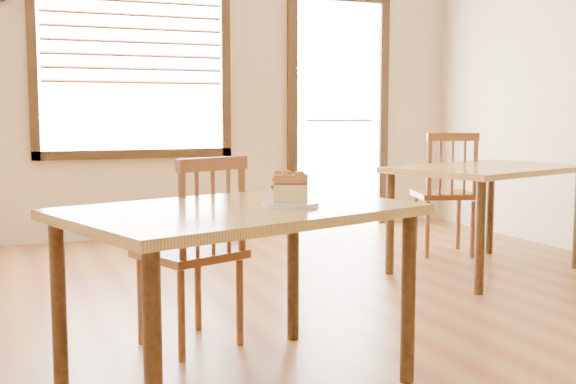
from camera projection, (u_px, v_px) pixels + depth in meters
The scene contains 8 objects.
window_right at pixel (133, 34), 6.30m from camera, with size 1.76×0.10×1.96m.
entry_door at pixel (339, 106), 7.11m from camera, with size 1.08×0.06×2.29m.
cafe_table_main at pixel (238, 229), 2.86m from camera, with size 1.53×1.25×0.75m.
cafe_chair_main at pixel (195, 251), 3.42m from camera, with size 0.55×0.55×0.93m.
cafe_table_second at pixel (487, 179), 5.07m from camera, with size 1.53×1.25×0.75m.
cafe_chair_second at pixel (446, 193), 5.69m from camera, with size 0.56×0.56×0.98m.
plate at pixel (291, 204), 2.86m from camera, with size 0.22×0.22×0.02m.
cake_slice at pixel (290, 187), 2.85m from camera, with size 0.16×0.14×0.13m.
Camera 1 is at (-0.79, -2.50, 1.12)m, focal length 45.00 mm.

